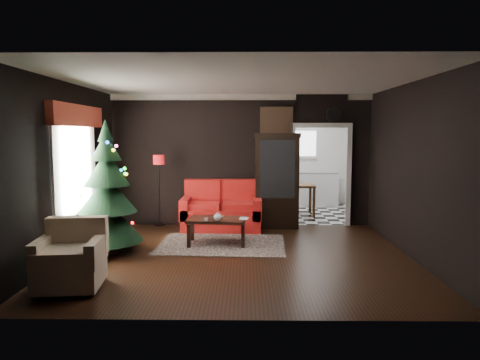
{
  "coord_description": "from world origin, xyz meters",
  "views": [
    {
      "loc": [
        0.11,
        -7.11,
        1.99
      ],
      "look_at": [
        0.0,
        0.9,
        1.15
      ],
      "focal_mm": 33.65,
      "sensor_mm": 36.0,
      "label": 1
    }
  ],
  "objects_px": {
    "christmas_tree": "(107,190)",
    "teapot": "(217,217)",
    "loveseat": "(221,205)",
    "wall_clock": "(334,114)",
    "floor_lamp": "(159,190)",
    "coffee_table": "(217,231)",
    "curio_cabinet": "(277,183)",
    "kitchen_table": "(299,200)",
    "armchair": "(70,254)"
  },
  "relations": [
    {
      "from": "armchair",
      "to": "teapot",
      "type": "height_order",
      "value": "armchair"
    },
    {
      "from": "christmas_tree",
      "to": "teapot",
      "type": "height_order",
      "value": "christmas_tree"
    },
    {
      "from": "floor_lamp",
      "to": "loveseat",
      "type": "bearing_deg",
      "value": 4.84
    },
    {
      "from": "loveseat",
      "to": "christmas_tree",
      "type": "distance_m",
      "value": 2.63
    },
    {
      "from": "christmas_tree",
      "to": "kitchen_table",
      "type": "height_order",
      "value": "christmas_tree"
    },
    {
      "from": "loveseat",
      "to": "coffee_table",
      "type": "relative_size",
      "value": 1.67
    },
    {
      "from": "kitchen_table",
      "to": "armchair",
      "type": "bearing_deg",
      "value": -123.95
    },
    {
      "from": "christmas_tree",
      "to": "teapot",
      "type": "bearing_deg",
      "value": 10.64
    },
    {
      "from": "curio_cabinet",
      "to": "teapot",
      "type": "bearing_deg",
      "value": -123.16
    },
    {
      "from": "curio_cabinet",
      "to": "armchair",
      "type": "distance_m",
      "value": 4.82
    },
    {
      "from": "armchair",
      "to": "coffee_table",
      "type": "xyz_separation_m",
      "value": [
        1.72,
        2.33,
        -0.22
      ]
    },
    {
      "from": "armchair",
      "to": "wall_clock",
      "type": "relative_size",
      "value": 2.61
    },
    {
      "from": "teapot",
      "to": "curio_cabinet",
      "type": "bearing_deg",
      "value": 56.84
    },
    {
      "from": "floor_lamp",
      "to": "kitchen_table",
      "type": "relative_size",
      "value": 1.91
    },
    {
      "from": "floor_lamp",
      "to": "teapot",
      "type": "relative_size",
      "value": 9.17
    },
    {
      "from": "loveseat",
      "to": "armchair",
      "type": "distance_m",
      "value": 4.0
    },
    {
      "from": "curio_cabinet",
      "to": "teapot",
      "type": "xyz_separation_m",
      "value": [
        -1.14,
        -1.74,
        -0.41
      ]
    },
    {
      "from": "armchair",
      "to": "teapot",
      "type": "relative_size",
      "value": 5.35
    },
    {
      "from": "curio_cabinet",
      "to": "armchair",
      "type": "relative_size",
      "value": 2.27
    },
    {
      "from": "teapot",
      "to": "floor_lamp",
      "type": "bearing_deg",
      "value": 132.06
    },
    {
      "from": "loveseat",
      "to": "floor_lamp",
      "type": "height_order",
      "value": "floor_lamp"
    },
    {
      "from": "loveseat",
      "to": "kitchen_table",
      "type": "distance_m",
      "value": 2.45
    },
    {
      "from": "coffee_table",
      "to": "christmas_tree",
      "type": "bearing_deg",
      "value": -161.77
    },
    {
      "from": "kitchen_table",
      "to": "curio_cabinet",
      "type": "bearing_deg",
      "value": -114.44
    },
    {
      "from": "curio_cabinet",
      "to": "loveseat",
      "type": "bearing_deg",
      "value": -169.17
    },
    {
      "from": "floor_lamp",
      "to": "wall_clock",
      "type": "height_order",
      "value": "wall_clock"
    },
    {
      "from": "curio_cabinet",
      "to": "christmas_tree",
      "type": "relative_size",
      "value": 0.87
    },
    {
      "from": "wall_clock",
      "to": "loveseat",
      "type": "bearing_deg",
      "value": -170.34
    },
    {
      "from": "floor_lamp",
      "to": "coffee_table",
      "type": "relative_size",
      "value": 1.4
    },
    {
      "from": "floor_lamp",
      "to": "wall_clock",
      "type": "distance_m",
      "value": 3.96
    },
    {
      "from": "coffee_table",
      "to": "kitchen_table",
      "type": "relative_size",
      "value": 1.36
    },
    {
      "from": "curio_cabinet",
      "to": "christmas_tree",
      "type": "height_order",
      "value": "christmas_tree"
    },
    {
      "from": "curio_cabinet",
      "to": "kitchen_table",
      "type": "bearing_deg",
      "value": 65.56
    },
    {
      "from": "teapot",
      "to": "kitchen_table",
      "type": "bearing_deg",
      "value": 60.59
    },
    {
      "from": "floor_lamp",
      "to": "teapot",
      "type": "bearing_deg",
      "value": -47.94
    },
    {
      "from": "loveseat",
      "to": "christmas_tree",
      "type": "xyz_separation_m",
      "value": [
        -1.78,
        -1.86,
        0.55
      ]
    },
    {
      "from": "curio_cabinet",
      "to": "armchair",
      "type": "height_order",
      "value": "curio_cabinet"
    },
    {
      "from": "armchair",
      "to": "wall_clock",
      "type": "bearing_deg",
      "value": 38.68
    },
    {
      "from": "loveseat",
      "to": "curio_cabinet",
      "type": "xyz_separation_m",
      "value": [
        1.15,
        0.22,
        0.45
      ]
    },
    {
      "from": "christmas_tree",
      "to": "teapot",
      "type": "distance_m",
      "value": 1.89
    },
    {
      "from": "coffee_table",
      "to": "wall_clock",
      "type": "height_order",
      "value": "wall_clock"
    },
    {
      "from": "loveseat",
      "to": "kitchen_table",
      "type": "xyz_separation_m",
      "value": [
        1.8,
        1.65,
        -0.12
      ]
    },
    {
      "from": "curio_cabinet",
      "to": "coffee_table",
      "type": "xyz_separation_m",
      "value": [
        -1.16,
        -1.5,
        -0.71
      ]
    },
    {
      "from": "armchair",
      "to": "kitchen_table",
      "type": "bearing_deg",
      "value": 50.31
    },
    {
      "from": "armchair",
      "to": "coffee_table",
      "type": "bearing_deg",
      "value": 47.76
    },
    {
      "from": "floor_lamp",
      "to": "coffee_table",
      "type": "height_order",
      "value": "floor_lamp"
    },
    {
      "from": "coffee_table",
      "to": "kitchen_table",
      "type": "height_order",
      "value": "kitchen_table"
    },
    {
      "from": "christmas_tree",
      "to": "coffee_table",
      "type": "xyz_separation_m",
      "value": [
        1.77,
        0.58,
        -0.81
      ]
    },
    {
      "from": "loveseat",
      "to": "wall_clock",
      "type": "bearing_deg",
      "value": 9.66
    },
    {
      "from": "loveseat",
      "to": "wall_clock",
      "type": "distance_m",
      "value": 3.04
    }
  ]
}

